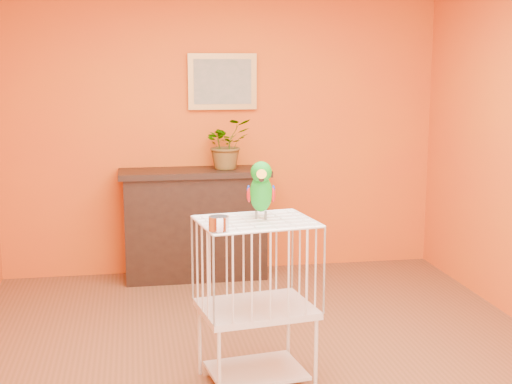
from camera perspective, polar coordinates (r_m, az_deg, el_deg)
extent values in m
plane|color=brown|center=(4.69, 1.00, -13.76)|extent=(4.50, 4.50, 0.00)
plane|color=#D24713|center=(6.54, -2.70, 4.87)|extent=(4.00, 0.00, 4.00)
plane|color=#D24713|center=(2.20, 12.26, -5.92)|extent=(4.00, 0.00, 4.00)
cube|color=black|center=(6.42, -4.88, -2.79)|extent=(1.24, 0.41, 0.93)
cube|color=black|center=(6.32, -4.95, 1.56)|extent=(1.33, 0.48, 0.05)
cube|color=black|center=(6.23, -4.73, -3.18)|extent=(0.87, 0.02, 0.47)
cube|color=maroon|center=(6.37, -7.15, -3.88)|extent=(0.05, 0.19, 0.29)
cube|color=#2F4321|center=(6.38, -6.41, -3.86)|extent=(0.05, 0.19, 0.29)
cube|color=maroon|center=(6.38, -5.57, -3.83)|extent=(0.05, 0.19, 0.29)
cube|color=#2F4321|center=(6.39, -4.64, -3.80)|extent=(0.05, 0.19, 0.29)
cube|color=maroon|center=(6.40, -3.72, -3.76)|extent=(0.05, 0.19, 0.29)
imported|color=#26722D|center=(6.31, -2.35, 3.42)|extent=(0.53, 0.56, 0.35)
cube|color=#AF803E|center=(6.48, -2.70, 8.81)|extent=(0.62, 0.03, 0.50)
cube|color=gray|center=(6.47, -2.69, 8.81)|extent=(0.52, 0.01, 0.40)
cube|color=silver|center=(4.44, 0.01, -14.08)|extent=(0.61, 0.50, 0.02)
cube|color=silver|center=(4.29, 0.01, -9.32)|extent=(0.72, 0.59, 0.04)
cube|color=silver|center=(4.14, 0.01, -2.38)|extent=(0.72, 0.59, 0.01)
cylinder|color=silver|center=(4.10, -2.97, -13.97)|extent=(0.02, 0.02, 0.45)
cylinder|color=silver|center=(4.28, 4.82, -12.93)|extent=(0.02, 0.02, 0.45)
cylinder|color=silver|center=(4.50, -4.53, -11.72)|extent=(0.02, 0.02, 0.45)
cylinder|color=silver|center=(4.67, 2.60, -10.90)|extent=(0.02, 0.02, 0.45)
cylinder|color=silver|center=(3.87, -2.99, -2.52)|extent=(0.11, 0.11, 0.08)
cylinder|color=#59544C|center=(4.18, 0.02, -1.87)|extent=(0.02, 0.02, 0.05)
cylinder|color=#59544C|center=(4.19, 0.78, -1.87)|extent=(0.02, 0.02, 0.05)
ellipsoid|color=#078715|center=(4.16, 0.41, -0.12)|extent=(0.16, 0.21, 0.25)
ellipsoid|color=#078715|center=(4.10, 0.42, 1.62)|extent=(0.14, 0.15, 0.12)
cone|color=orange|center=(4.04, 0.44, 1.31)|extent=(0.07, 0.09, 0.08)
cone|color=black|center=(4.06, 0.43, 1.03)|extent=(0.04, 0.03, 0.03)
sphere|color=black|center=(4.08, -0.16, 1.75)|extent=(0.02, 0.02, 0.02)
sphere|color=black|center=(4.08, 1.02, 1.76)|extent=(0.02, 0.02, 0.02)
ellipsoid|color=#A50C0C|center=(4.17, -0.54, -0.24)|extent=(0.04, 0.08, 0.09)
ellipsoid|color=navy|center=(4.18, 1.35, -0.24)|extent=(0.04, 0.08, 0.09)
cone|color=#078715|center=(4.26, 0.38, -1.02)|extent=(0.10, 0.18, 0.14)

